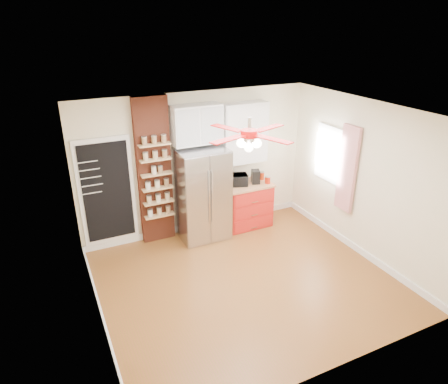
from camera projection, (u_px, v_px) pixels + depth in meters
name	position (u px, v px, depth m)	size (l,w,h in m)	color
floor	(245.00, 281.00, 6.41)	(4.50, 4.50, 0.00)	brown
ceiling	(250.00, 114.00, 5.33)	(4.50, 4.50, 0.00)	white
wall_back	(197.00, 164.00, 7.53)	(4.50, 0.02, 2.70)	beige
wall_front	(338.00, 278.00, 4.22)	(4.50, 0.02, 2.70)	beige
wall_left	(89.00, 238.00, 4.99)	(0.02, 4.00, 2.70)	beige
wall_right	(364.00, 180.00, 6.76)	(0.02, 4.00, 2.70)	beige
chalkboard	(107.00, 192.00, 6.93)	(0.95, 0.05, 1.95)	white
brick_pillar	(154.00, 172.00, 7.13)	(0.60, 0.16, 2.70)	brown
fridge	(202.00, 194.00, 7.39)	(0.90, 0.70, 1.75)	silver
upper_glass_cabinet	(197.00, 124.00, 7.04)	(0.90, 0.35, 0.70)	white
red_cabinet	(247.00, 204.00, 7.98)	(0.94, 0.64, 0.90)	red
upper_shelf_unit	(244.00, 133.00, 7.55)	(0.90, 0.30, 1.15)	white
window	(330.00, 154.00, 7.41)	(0.04, 0.75, 1.05)	white
curtain	(347.00, 169.00, 6.98)	(0.06, 0.40, 1.55)	red
ceiling_fan	(249.00, 134.00, 5.44)	(1.40, 1.40, 0.44)	silver
toaster_oven	(237.00, 180.00, 7.69)	(0.40, 0.27, 0.22)	black
coffee_maker	(256.00, 177.00, 7.79)	(0.15, 0.19, 0.26)	black
canister_left	(268.00, 180.00, 7.80)	(0.11, 0.11, 0.13)	#AB1B09
canister_right	(262.00, 176.00, 7.98)	(0.10, 0.10, 0.15)	#A62909
pantry_jar_oats	(154.00, 170.00, 6.95)	(0.09, 0.09, 0.13)	beige
pantry_jar_beans	(160.00, 170.00, 7.00)	(0.08, 0.08, 0.12)	olive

